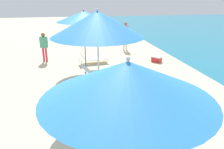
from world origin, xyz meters
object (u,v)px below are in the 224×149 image
(umbrella_farthest, at_px, (84,16))
(person_walking_near, at_px, (125,33))
(lounger_farthest_shoreside, at_px, (92,58))
(umbrella_second, at_px, (128,80))
(lounger_third_inland, at_px, (142,123))
(person_walking_mid, at_px, (44,45))
(umbrella_third, at_px, (97,24))
(lounger_third_shoreside, at_px, (121,87))
(lounger_farthest_inland, at_px, (98,72))
(cooler_box, at_px, (157,59))

(umbrella_farthest, bearing_deg, person_walking_near, 53.05)
(lounger_farthest_shoreside, bearing_deg, umbrella_farthest, -116.28)
(umbrella_second, height_order, lounger_third_inland, umbrella_second)
(umbrella_farthest, bearing_deg, umbrella_second, -89.93)
(umbrella_second, bearing_deg, lounger_third_inland, 64.77)
(person_walking_mid, bearing_deg, lounger_farthest_shoreside, 100.09)
(umbrella_farthest, height_order, lounger_farthest_shoreside, umbrella_farthest)
(umbrella_third, height_order, lounger_third_shoreside, umbrella_third)
(umbrella_second, relative_size, lounger_farthest_shoreside, 1.69)
(person_walking_near, bearing_deg, lounger_third_shoreside, 169.24)
(lounger_third_shoreside, xyz_separation_m, person_walking_near, (1.87, 6.79, 0.80))
(lounger_farthest_shoreside, bearing_deg, lounger_farthest_inland, -95.89)
(lounger_third_shoreside, relative_size, lounger_third_inland, 1.01)
(umbrella_second, relative_size, umbrella_farthest, 0.94)
(umbrella_second, relative_size, lounger_third_inland, 1.67)
(lounger_third_shoreside, bearing_deg, umbrella_farthest, 116.53)
(lounger_farthest_inland, bearing_deg, lounger_third_inland, -84.06)
(lounger_third_inland, bearing_deg, umbrella_second, -104.27)
(umbrella_third, height_order, umbrella_farthest, umbrella_third)
(umbrella_second, height_order, lounger_farthest_shoreside, umbrella_second)
(lounger_third_shoreside, relative_size, person_walking_mid, 1.04)
(person_walking_mid, xyz_separation_m, cooler_box, (5.82, -1.23, -0.78))
(cooler_box, bearing_deg, umbrella_second, -114.90)
(person_walking_near, xyz_separation_m, person_walking_mid, (-4.86, -1.81, -0.17))
(lounger_third_inland, relative_size, lounger_farthest_shoreside, 1.02)
(lounger_third_inland, height_order, lounger_farthest_inland, lounger_farthest_inland)
(umbrella_farthest, height_order, person_walking_near, umbrella_farthest)
(lounger_farthest_shoreside, bearing_deg, lounger_third_inland, -91.00)
(umbrella_second, distance_m, lounger_third_shoreside, 4.99)
(lounger_third_shoreside, bearing_deg, person_walking_mid, 129.31)
(cooler_box, bearing_deg, lounger_third_inland, -114.79)
(umbrella_second, xyz_separation_m, umbrella_third, (0.05, 3.33, 0.35))
(lounger_third_inland, height_order, umbrella_farthest, umbrella_farthest)
(lounger_third_inland, distance_m, lounger_farthest_shoreside, 6.58)
(umbrella_third, distance_m, cooler_box, 6.65)
(umbrella_second, bearing_deg, lounger_farthest_inland, 86.15)
(person_walking_mid, bearing_deg, lounger_farthest_inland, 66.61)
(lounger_third_inland, xyz_separation_m, person_walking_near, (1.87, 9.17, 0.82))
(umbrella_third, height_order, cooler_box, umbrella_third)
(person_walking_mid, relative_size, cooler_box, 2.63)
(umbrella_second, relative_size, person_walking_mid, 1.70)
(umbrella_second, height_order, umbrella_farthest, umbrella_farthest)
(umbrella_second, distance_m, umbrella_farthest, 7.46)
(lounger_farthest_shoreside, relative_size, person_walking_mid, 1.01)
(lounger_third_inland, distance_m, person_walking_near, 9.40)
(umbrella_third, height_order, lounger_farthest_inland, umbrella_third)
(umbrella_third, xyz_separation_m, person_walking_mid, (-2.06, 6.11, -1.72))
(umbrella_second, bearing_deg, cooler_box, 65.10)
(lounger_third_shoreside, height_order, lounger_third_inland, lounger_third_shoreside)
(lounger_third_shoreside, xyz_separation_m, person_walking_mid, (-2.99, 4.97, 0.63))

